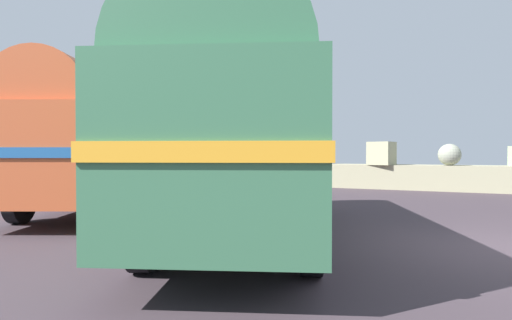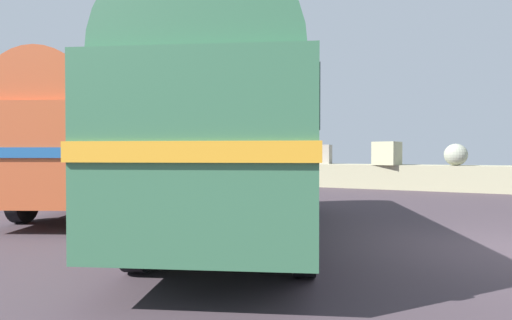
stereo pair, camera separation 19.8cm
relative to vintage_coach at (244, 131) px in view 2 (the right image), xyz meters
The scene contains 3 objects.
breakwater 13.30m from the vintage_coach, 68.58° to the left, with size 31.36×2.21×2.38m.
vintage_coach is the anchor object (origin of this frame).
second_coach 5.59m from the vintage_coach, 161.09° to the left, with size 5.71×8.81×3.70m.
Camera 2 is at (-1.09, -7.60, 1.61)m, focal length 28.58 mm.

